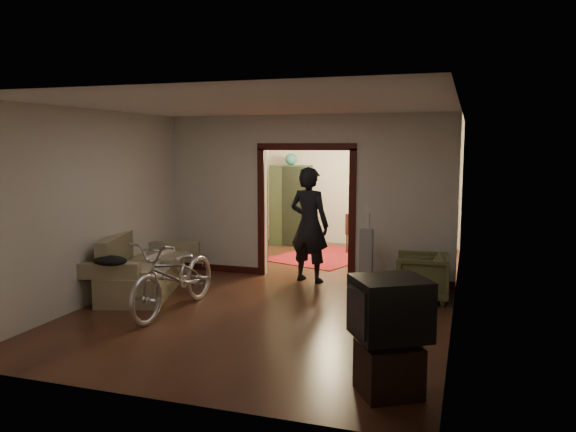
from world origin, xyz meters
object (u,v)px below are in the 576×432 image
at_px(sofa, 143,263).
at_px(person, 309,225).
at_px(armchair, 422,277).
at_px(locker, 291,205).
at_px(bicycle, 175,275).
at_px(desk, 388,235).

height_order(sofa, person, person).
distance_m(sofa, person, 2.75).
distance_m(sofa, armchair, 4.27).
relative_size(armchair, person, 0.39).
bearing_deg(locker, bicycle, -94.85).
bearing_deg(bicycle, locker, 94.16).
bearing_deg(sofa, desk, 39.36).
bearing_deg(person, armchair, 177.63).
bearing_deg(sofa, person, 15.44).
bearing_deg(person, desk, -90.55).
relative_size(sofa, armchair, 2.65).
bearing_deg(desk, locker, 165.30).
height_order(person, desk, person).
distance_m(bicycle, armchair, 3.60).
xyz_separation_m(bicycle, armchair, (3.17, 1.69, -0.17)).
xyz_separation_m(bicycle, desk, (2.13, 5.53, -0.17)).
distance_m(bicycle, person, 2.62).
bearing_deg(armchair, locker, -144.03).
height_order(armchair, desk, armchair).
relative_size(person, desk, 2.10).
xyz_separation_m(person, locker, (-1.37, 3.29, -0.05)).
height_order(bicycle, person, person).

